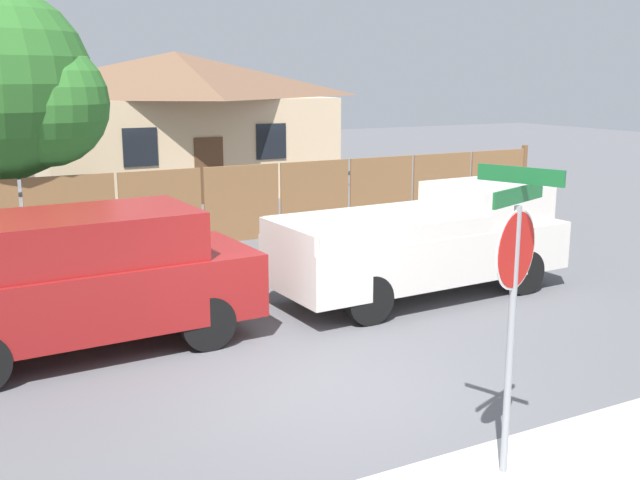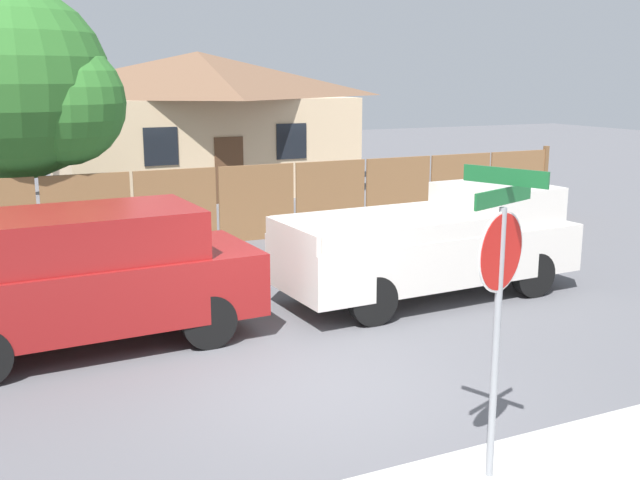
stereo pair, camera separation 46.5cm
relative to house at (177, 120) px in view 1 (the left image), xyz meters
name	(u,v)px [view 1 (the left image)]	position (x,y,z in m)	size (l,w,h in m)	color
ground_plane	(329,389)	(-3.43, -16.73, -2.36)	(80.00, 80.00, 0.00)	#56565B
wooden_fence	(279,200)	(-0.14, -8.26, -1.48)	(15.50, 0.12, 1.87)	brown
house	(177,120)	(0.00, 0.00, 0.00)	(9.84, 6.41, 4.57)	beige
oak_tree	(3,88)	(-5.94, -7.14, 1.17)	(4.32, 4.12, 5.69)	brown
red_suv	(80,277)	(-5.82, -13.94, -1.30)	(4.87, 2.14, 1.96)	maroon
orange_pickup	(431,243)	(0.15, -13.93, -1.45)	(5.39, 2.14, 1.88)	silver
stop_sign	(515,271)	(-2.86, -19.26, -0.34)	(0.88, 0.79, 2.99)	gray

